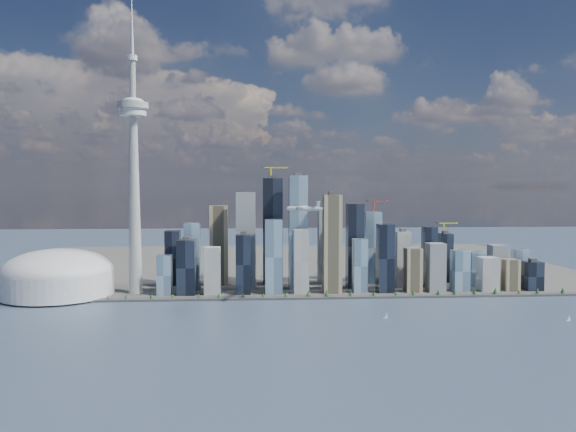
{
  "coord_description": "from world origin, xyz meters",
  "views": [
    {
      "loc": [
        -81.66,
        -760.38,
        204.37
      ],
      "look_at": [
        -13.77,
        260.0,
        150.77
      ],
      "focal_mm": 35.0,
      "sensor_mm": 36.0,
      "label": 1
    }
  ],
  "objects": [
    {
      "name": "sailboat_east",
      "position": [
        400.85,
        52.75,
        3.1
      ],
      "size": [
        6.94,
        1.94,
        9.67
      ],
      "rotation": [
        0.0,
        0.0,
        0.02
      ],
      "color": "white",
      "rests_on": "ground"
    },
    {
      "name": "skyscraper_cluster",
      "position": [
        59.62,
        336.82,
        75.56
      ],
      "size": [
        736.0,
        142.0,
        244.45
      ],
      "color": "black",
      "rests_on": "land"
    },
    {
      "name": "sailboat_west",
      "position": [
        127.45,
        88.48,
        3.44
      ],
      "size": [
        7.76,
        3.14,
        10.71
      ],
      "rotation": [
        0.0,
        0.0,
        -0.17
      ],
      "color": "white",
      "rests_on": "ground"
    },
    {
      "name": "needle_tower",
      "position": [
        -300.0,
        310.0,
        235.84
      ],
      "size": [
        56.0,
        56.0,
        550.5
      ],
      "color": "gray",
      "rests_on": "land"
    },
    {
      "name": "shoreline_trees",
      "position": [
        0.0,
        250.0,
        8.78
      ],
      "size": [
        960.53,
        7.2,
        8.8
      ],
      "color": "#3F2D1E",
      "rests_on": "seawall"
    },
    {
      "name": "airplane",
      "position": [
        6.83,
        171.18,
        168.36
      ],
      "size": [
        64.15,
        57.32,
        15.98
      ],
      "rotation": [
        0.0,
        0.0,
        -0.31
      ],
      "color": "silver",
      "rests_on": "ground"
    },
    {
      "name": "dome_stadium",
      "position": [
        -440.0,
        300.0,
        39.44
      ],
      "size": [
        200.0,
        200.0,
        86.0
      ],
      "color": "silver",
      "rests_on": "land"
    },
    {
      "name": "seawall",
      "position": [
        0.0,
        250.0,
        2.0
      ],
      "size": [
        1100.0,
        22.0,
        4.0
      ],
      "primitive_type": "cube",
      "color": "#383838",
      "rests_on": "ground"
    },
    {
      "name": "ground",
      "position": [
        0.0,
        0.0,
        0.0
      ],
      "size": [
        4000.0,
        4000.0,
        0.0
      ],
      "primitive_type": "plane",
      "color": "#304155",
      "rests_on": "ground"
    },
    {
      "name": "land",
      "position": [
        0.0,
        700.0,
        1.5
      ],
      "size": [
        1400.0,
        900.0,
        3.0
      ],
      "primitive_type": "cube",
      "color": "#4C4C47",
      "rests_on": "ground"
    }
  ]
}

